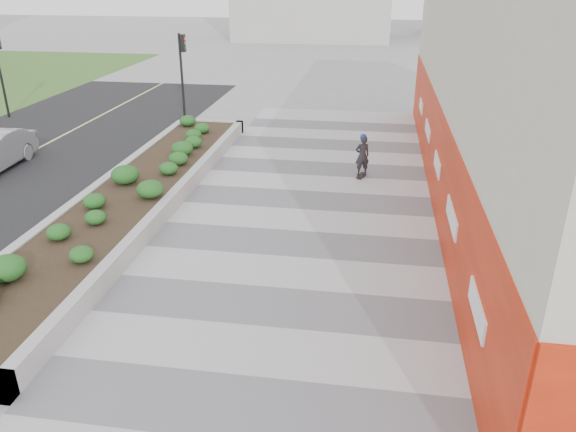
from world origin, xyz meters
name	(u,v)px	position (x,y,z in m)	size (l,w,h in m)	color
ground	(259,356)	(0.00, 0.00, 0.00)	(160.00, 160.00, 0.00)	gray
walkway	(283,279)	(0.00, 3.00, 0.01)	(8.00, 36.00, 0.01)	#A8A8AD
building	(549,79)	(6.98, 8.98, 3.98)	(6.04, 24.08, 8.00)	#B9B19E
planter	(134,192)	(-5.50, 7.00, 0.42)	(3.00, 18.00, 0.90)	#9E9EA0
traffic_signal_near	(182,65)	(-7.23, 17.50, 2.76)	(0.33, 0.28, 4.20)	black
manhole_cover	(304,281)	(0.50, 3.00, 0.00)	(0.44, 0.44, 0.01)	#595654
skateboarder	(362,155)	(1.62, 10.72, 0.82)	(0.63, 0.75, 1.62)	beige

